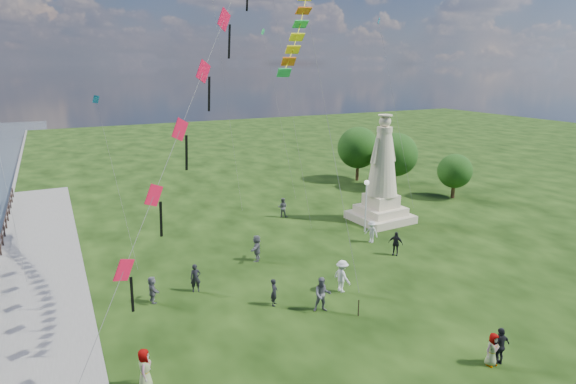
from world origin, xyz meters
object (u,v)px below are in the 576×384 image
person_10 (145,369)px  person_11 (257,248)px  person_9 (396,243)px  statue (382,182)px  person_0 (274,292)px  person_8 (371,232)px  lamppost (366,195)px  person_7 (283,207)px  person_3 (500,346)px  person_5 (152,289)px  person_1 (322,295)px  person_2 (342,276)px  person_4 (492,349)px  person_6 (196,278)px

person_10 → person_11: bearing=-22.1°
person_9 → statue: bearing=113.4°
person_0 → person_10: size_ratio=0.88×
person_8 → person_10: person_10 is taller
lamppost → person_7: 7.60m
lamppost → person_3: bearing=-105.8°
person_8 → person_10: 19.75m
statue → person_8: size_ratio=5.41×
statue → person_7: statue is taller
person_8 → person_9: 2.65m
person_8 → statue: bearing=115.6°
statue → person_5: (-19.41, -5.90, -2.51)m
lamppost → person_11: bearing=-171.5°
statue → person_1: size_ratio=4.61×
person_8 → person_5: bearing=-102.8°
person_5 → person_2: bearing=-112.6°
person_0 → person_7: bearing=10.6°
statue → person_5: bearing=-166.9°
statue → person_4: statue is taller
statue → person_9: 7.72m
person_10 → person_1: bearing=-56.8°
person_10 → person_11: (8.88, 9.83, 0.02)m
person_2 → person_6: size_ratio=1.16×
person_8 → person_0: bearing=-82.7°
person_3 → person_8: 14.75m
person_6 → person_10: bearing=-109.6°
person_3 → person_6: 15.67m
person_0 → person_10: person_10 is taller
person_4 → person_8: bearing=73.1°
person_6 → person_9: person_9 is taller
person_2 → person_11: (-2.54, 6.21, -0.07)m
person_0 → person_5: bearing=98.9°
person_8 → lamppost: bearing=135.9°
person_0 → person_9: (10.15, 2.68, 0.08)m
person_8 → person_11: (-8.59, 0.63, 0.07)m
person_2 → person_8: person_2 is taller
statue → person_3: bearing=-115.9°
person_1 → person_6: size_ratio=1.16×
person_1 → person_2: size_ratio=1.00×
lamppost → person_3: size_ratio=2.37×
statue → person_8: statue is taller
statue → person_8: bearing=-137.7°
person_9 → person_11: (-8.63, 3.27, 0.04)m
person_6 → person_10: person_10 is taller
statue → person_7: (-6.70, 4.42, -2.42)m
person_11 → person_9: bearing=103.1°
lamppost → person_10: lamppost is taller
person_9 → person_10: 18.70m
person_5 → person_3: bearing=-138.3°
person_2 → person_8: 8.23m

